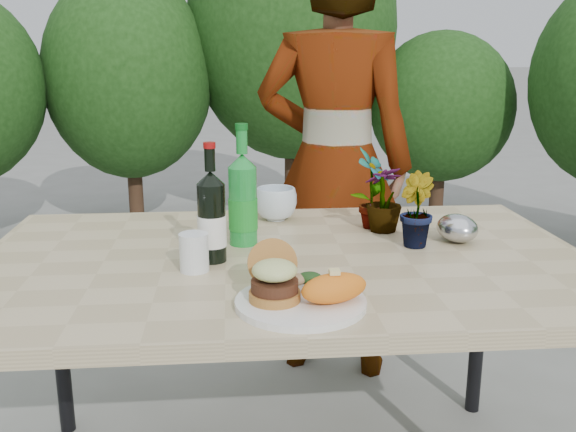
{
  "coord_description": "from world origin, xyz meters",
  "views": [
    {
      "loc": [
        -0.14,
        -1.6,
        1.28
      ],
      "look_at": [
        0.0,
        -0.08,
        0.88
      ],
      "focal_mm": 40.0,
      "sensor_mm": 36.0,
      "label": 1
    }
  ],
  "objects": [
    {
      "name": "patio_table",
      "position": [
        0.0,
        0.0,
        0.69
      ],
      "size": [
        1.6,
        1.0,
        0.75
      ],
      "color": "tan",
      "rests_on": "ground"
    },
    {
      "name": "shrub_hedge",
      "position": [
        0.24,
        1.54,
        1.15
      ],
      "size": [
        6.85,
        5.14,
        2.33
      ],
      "color": "#382316",
      "rests_on": "ground"
    },
    {
      "name": "dinner_plate",
      "position": [
        0.0,
        -0.34,
        0.76
      ],
      "size": [
        0.28,
        0.28,
        0.01
      ],
      "primitive_type": "cylinder",
      "color": "white",
      "rests_on": "patio_table"
    },
    {
      "name": "burger_stack",
      "position": [
        -0.05,
        -0.32,
        0.81
      ],
      "size": [
        0.11,
        0.16,
        0.11
      ],
      "color": "#B7722D",
      "rests_on": "dinner_plate"
    },
    {
      "name": "sweet_potato",
      "position": [
        0.07,
        -0.36,
        0.8
      ],
      "size": [
        0.17,
        0.12,
        0.06
      ],
      "primitive_type": "ellipsoid",
      "rotation": [
        0.0,
        0.0,
        0.35
      ],
      "color": "orange",
      "rests_on": "dinner_plate"
    },
    {
      "name": "grilled_veg",
      "position": [
        0.02,
        -0.25,
        0.78
      ],
      "size": [
        0.08,
        0.05,
        0.03
      ],
      "color": "olive",
      "rests_on": "dinner_plate"
    },
    {
      "name": "wine_bottle",
      "position": [
        -0.19,
        -0.02,
        0.86
      ],
      "size": [
        0.07,
        0.07,
        0.31
      ],
      "rotation": [
        0.0,
        0.0,
        0.27
      ],
      "color": "black",
      "rests_on": "patio_table"
    },
    {
      "name": "sparkling_water",
      "position": [
        -0.11,
        0.12,
        0.87
      ],
      "size": [
        0.08,
        0.08,
        0.34
      ],
      "rotation": [
        0.0,
        0.0,
        0.18
      ],
      "color": "#18862E",
      "rests_on": "patio_table"
    },
    {
      "name": "plastic_cup",
      "position": [
        -0.23,
        -0.09,
        0.8
      ],
      "size": [
        0.07,
        0.07,
        0.09
      ],
      "primitive_type": "cylinder",
      "color": "silver",
      "rests_on": "patio_table"
    },
    {
      "name": "seedling_left",
      "position": [
        0.28,
        0.25,
        0.87
      ],
      "size": [
        0.15,
        0.15,
        0.24
      ],
      "primitive_type": "imported",
      "rotation": [
        0.0,
        0.0,
        0.93
      ],
      "color": "#1E541C",
      "rests_on": "patio_table"
    },
    {
      "name": "seedling_mid",
      "position": [
        0.36,
        0.06,
        0.85
      ],
      "size": [
        0.11,
        0.12,
        0.2
      ],
      "primitive_type": "imported",
      "rotation": [
        0.0,
        0.0,
        1.72
      ],
      "color": "#2D5F20",
      "rests_on": "patio_table"
    },
    {
      "name": "seedling_right",
      "position": [
        0.31,
        0.21,
        0.85
      ],
      "size": [
        0.14,
        0.14,
        0.2
      ],
      "primitive_type": "imported",
      "rotation": [
        0.0,
        0.0,
        3.5
      ],
      "color": "#205C1F",
      "rests_on": "patio_table"
    },
    {
      "name": "blue_bowl",
      "position": [
        0.0,
        0.37,
        0.8
      ],
      "size": [
        0.14,
        0.14,
        0.1
      ],
      "primitive_type": "imported",
      "rotation": [
        0.0,
        0.0,
        -0.04
      ],
      "color": "silver",
      "rests_on": "patio_table"
    },
    {
      "name": "foil_packet_right",
      "position": [
        0.49,
        0.09,
        0.79
      ],
      "size": [
        0.13,
        0.15,
        0.08
      ],
      "primitive_type": "ellipsoid",
      "rotation": [
        0.0,
        0.0,
        1.77
      ],
      "color": "#B3B6BB",
      "rests_on": "patio_table"
    },
    {
      "name": "person",
      "position": [
        0.26,
        0.82,
        0.84
      ],
      "size": [
        0.7,
        0.56,
        1.68
      ],
      "primitive_type": "imported",
      "rotation": [
        0.0,
        0.0,
        2.85
      ],
      "color": "#976B4B",
      "rests_on": "ground"
    }
  ]
}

